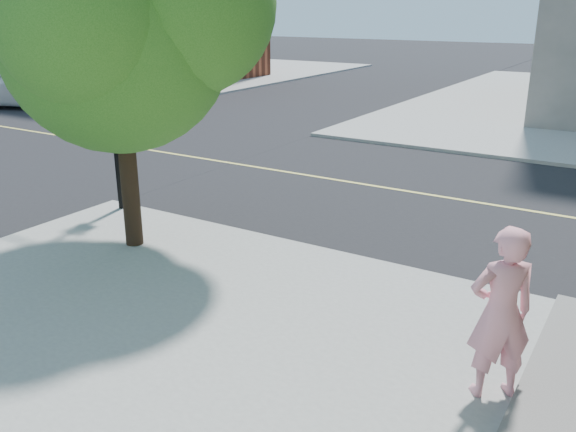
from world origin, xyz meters
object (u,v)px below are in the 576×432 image
Objects in this scene: street_tree at (120,8)px; signal_pole at (39,40)px; man_on_phone at (501,313)px; car_a at (44,87)px.

street_tree reaches higher than signal_pole.
street_tree is 4.21m from signal_pole.
man_on_phone is 0.47× the size of signal_pole.
man_on_phone is at bearing -135.82° from car_a.
man_on_phone is 0.32× the size of car_a.
signal_pole is (-10.59, 2.57, 2.45)m from man_on_phone.
man_on_phone is at bearing -14.53° from signal_pole.
man_on_phone is 0.32× the size of street_tree.
signal_pole is at bearing -145.56° from car_a.
signal_pole is (-3.93, 1.35, -0.65)m from street_tree.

